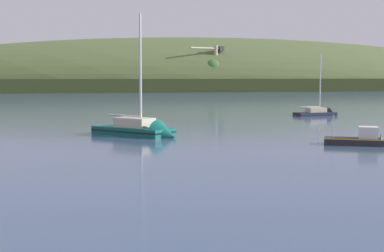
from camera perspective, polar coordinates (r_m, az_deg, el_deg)
far_shoreline_hill at (r=264.18m, az=0.96°, el=3.86°), size 450.58×122.19×47.96m
dockside_crane at (r=230.93m, az=2.35°, el=5.88°), size 15.15×5.36×18.45m
sailboat_near_mooring at (r=54.22m, az=-5.06°, el=-0.65°), size 8.26×9.15×13.04m
sailboat_midwater_white at (r=84.19m, az=12.91°, el=1.13°), size 6.99×2.84×10.09m
fishing_boat_moored at (r=49.01m, az=16.86°, el=-1.52°), size 5.48×4.25×3.22m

